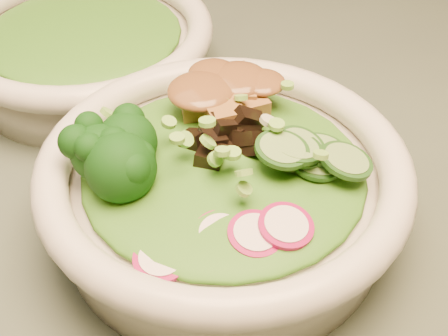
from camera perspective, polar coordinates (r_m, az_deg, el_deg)
name	(u,v)px	position (r m, az deg, el deg)	size (l,w,h in m)	color
salad_bowl	(224,188)	(0.44, 0.00, -1.87)	(0.26, 0.26, 0.07)	silver
side_bowl	(85,48)	(0.61, -12.56, 10.62)	(0.24, 0.24, 0.07)	silver
lettuce_bed	(224,167)	(0.43, 0.00, 0.10)	(0.20, 0.20, 0.02)	#295D13
side_lettuce	(82,31)	(0.60, -12.83, 12.12)	(0.16, 0.16, 0.02)	#295D13
broccoli_florets	(134,157)	(0.41, -8.26, 0.96)	(0.08, 0.07, 0.04)	black
radish_slices	(238,232)	(0.38, 1.29, -5.90)	(0.11, 0.04, 0.02)	#920B47
cucumber_slices	(316,150)	(0.43, 8.42, 1.61)	(0.07, 0.07, 0.03)	#82A45B
mushroom_heap	(222,141)	(0.43, -0.14, 2.47)	(0.07, 0.07, 0.04)	black
tofu_cubes	(219,101)	(0.47, -0.47, 6.11)	(0.09, 0.06, 0.03)	brown
peanut_sauce	(219,87)	(0.46, -0.48, 7.37)	(0.07, 0.05, 0.02)	brown
scallion_garnish	(224,141)	(0.41, 0.00, 2.47)	(0.18, 0.18, 0.02)	#79BC42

